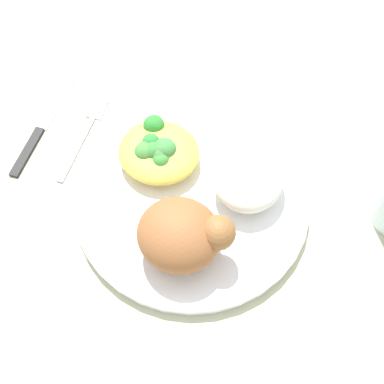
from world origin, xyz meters
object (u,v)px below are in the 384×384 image
Objects in this scene: roasted_chicken at (183,235)px; mac_cheese_with_broccoli at (158,151)px; fork at (84,133)px; plate at (192,200)px; knife at (40,129)px; rice_pile at (249,178)px.

roasted_chicken is 0.13m from mac_cheese_with_broccoli.
plate is at bearing -12.77° from fork.
fork is (-0.12, 0.01, -0.03)m from mac_cheese_with_broccoli.
plate is 0.18m from fork.
knife is at bearing 160.91° from roasted_chicken.
fork is at bearing 167.23° from plate.
rice_pile is (0.06, 0.04, 0.03)m from plate.
plate is 0.07m from mac_cheese_with_broccoli.
roasted_chicken is at bearing -19.09° from knife.
rice_pile is 0.65× the size of fork.
rice_pile reaches higher than mac_cheese_with_broccoli.
plate is 1.50× the size of knife.
mac_cheese_with_broccoli is at bearing 151.20° from plate.
fork is at bearing 17.56° from knife.
knife is at bearing 174.79° from plate.
roasted_chicken reaches higher than rice_pile.
fork is (-0.23, 0.00, -0.04)m from rice_pile.
roasted_chicken is 1.13× the size of rice_pile.
rice_pile is at bearing 69.32° from roasted_chicken.
plate is 0.08m from rice_pile.
fork is 0.06m from knife.
mac_cheese_with_broccoli is 0.12m from fork.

